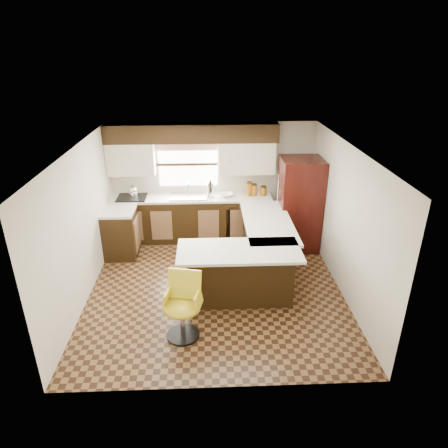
{
  "coord_description": "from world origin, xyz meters",
  "views": [
    {
      "loc": [
        -0.11,
        -5.79,
        3.81
      ],
      "look_at": [
        0.16,
        0.45,
        0.98
      ],
      "focal_mm": 32.0,
      "sensor_mm": 36.0,
      "label": 1
    }
  ],
  "objects_px": {
    "peninsula_return": "(239,274)",
    "refrigerator": "(299,204)",
    "peninsula_long": "(264,246)",
    "bar_chair": "(182,308)"
  },
  "relations": [
    {
      "from": "peninsula_long",
      "to": "peninsula_return",
      "type": "xyz_separation_m",
      "value": [
        -0.53,
        -0.97,
        0.0
      ]
    },
    {
      "from": "refrigerator",
      "to": "bar_chair",
      "type": "bearing_deg",
      "value": -129.1
    },
    {
      "from": "peninsula_return",
      "to": "bar_chair",
      "type": "bearing_deg",
      "value": -134.36
    },
    {
      "from": "peninsula_return",
      "to": "bar_chair",
      "type": "relative_size",
      "value": 1.72
    },
    {
      "from": "peninsula_long",
      "to": "bar_chair",
      "type": "relative_size",
      "value": 2.03
    },
    {
      "from": "peninsula_return",
      "to": "refrigerator",
      "type": "height_order",
      "value": "refrigerator"
    },
    {
      "from": "peninsula_long",
      "to": "bar_chair",
      "type": "bearing_deg",
      "value": -126.79
    },
    {
      "from": "peninsula_return",
      "to": "refrigerator",
      "type": "xyz_separation_m",
      "value": [
        1.31,
        1.79,
        0.47
      ]
    },
    {
      "from": "peninsula_return",
      "to": "refrigerator",
      "type": "bearing_deg",
      "value": 53.84
    },
    {
      "from": "peninsula_return",
      "to": "bar_chair",
      "type": "height_order",
      "value": "bar_chair"
    }
  ]
}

